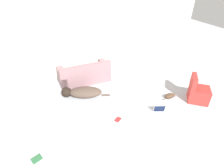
# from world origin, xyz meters

# --- Properties ---
(ground_plane) EXTENTS (20.00, 20.00, 0.00)m
(ground_plane) POSITION_xyz_m (0.00, 0.00, 0.00)
(ground_plane) COLOR #ADB2B7
(wall_back) EXTENTS (7.90, 0.06, 2.70)m
(wall_back) POSITION_xyz_m (0.00, 3.77, 1.35)
(wall_back) COLOR beige
(wall_back) RESTS_ON ground_plane
(couch) EXTENTS (1.78, 0.86, 0.80)m
(couch) POSITION_xyz_m (-0.76, 3.26, 0.28)
(couch) COLOR gray
(couch) RESTS_ON ground_plane
(dog) EXTENTS (1.50, 0.82, 0.32)m
(dog) POSITION_xyz_m (-1.05, 2.42, 0.15)
(dog) COLOR #4C3D33
(dog) RESTS_ON ground_plane
(cat) EXTENTS (0.50, 0.22, 0.15)m
(cat) POSITION_xyz_m (1.48, 1.34, 0.07)
(cat) COLOR #473323
(cat) RESTS_ON ground_plane
(laptop_open) EXTENTS (0.40, 0.38, 0.25)m
(laptop_open) POSITION_xyz_m (0.76, 0.84, 0.08)
(laptop_open) COLOR #B7B7BC
(laptop_open) RESTS_ON ground_plane
(book_green) EXTENTS (0.25, 0.22, 0.02)m
(book_green) POSITION_xyz_m (-2.48, 0.57, 0.01)
(book_green) COLOR #2D663D
(book_green) RESTS_ON ground_plane
(book_red) EXTENTS (0.21, 0.20, 0.02)m
(book_red) POSITION_xyz_m (-0.42, 1.03, 0.01)
(book_red) COLOR maroon
(book_red) RESTS_ON ground_plane
(side_chair) EXTENTS (0.77, 0.77, 0.83)m
(side_chair) POSITION_xyz_m (2.15, 0.95, 0.29)
(side_chair) COLOR #B72D28
(side_chair) RESTS_ON ground_plane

